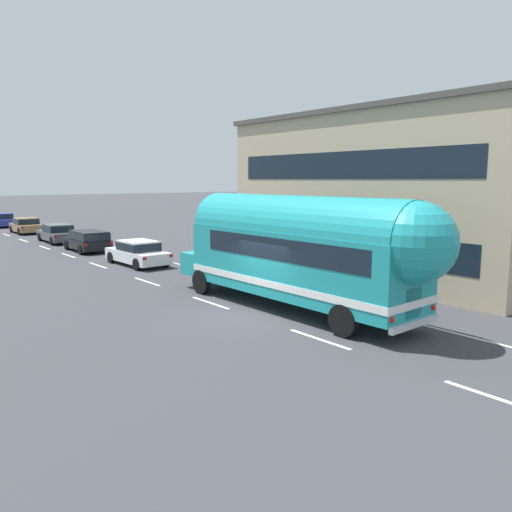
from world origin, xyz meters
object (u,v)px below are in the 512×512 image
object	(u,v)px
car_third	(58,232)
car_fourth	(26,225)
car_fifth	(2,219)
car_second	(88,239)
car_lead	(138,252)
painted_bus	(304,248)

from	to	relation	value
car_third	car_fourth	distance (m)	8.35
car_fourth	car_fifth	distance (m)	8.06
car_second	car_fifth	xyz separation A→B (m)	(-0.06, 22.68, -0.06)
car_lead	car_third	size ratio (longest dim) A/B	0.95
car_second	car_fifth	bearing A→B (deg)	90.15
painted_bus	car_lead	xyz separation A→B (m)	(-0.06, 12.88, -1.57)
painted_bus	car_second	size ratio (longest dim) A/B	2.75
car_second	car_fifth	distance (m)	22.68
car_lead	car_second	bearing A→B (deg)	90.97
painted_bus	car_fifth	bearing A→B (deg)	90.33
car_second	car_fourth	distance (m)	14.62
car_fourth	car_lead	bearing A→B (deg)	-89.82
car_lead	car_fourth	bearing A→B (deg)	90.18
car_lead	car_fourth	size ratio (longest dim) A/B	1.06
painted_bus	car_second	distance (m)	19.92
car_lead	car_second	xyz separation A→B (m)	(-0.12, 6.98, 0.06)
car_lead	car_second	size ratio (longest dim) A/B	1.04
car_second	car_fourth	size ratio (longest dim) A/B	1.02
painted_bus	car_third	size ratio (longest dim) A/B	2.51
car_lead	car_second	world-z (taller)	same
car_third	car_fourth	xyz separation A→B (m)	(-0.02, 8.35, -0.02)
car_third	car_lead	bearing A→B (deg)	-89.78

